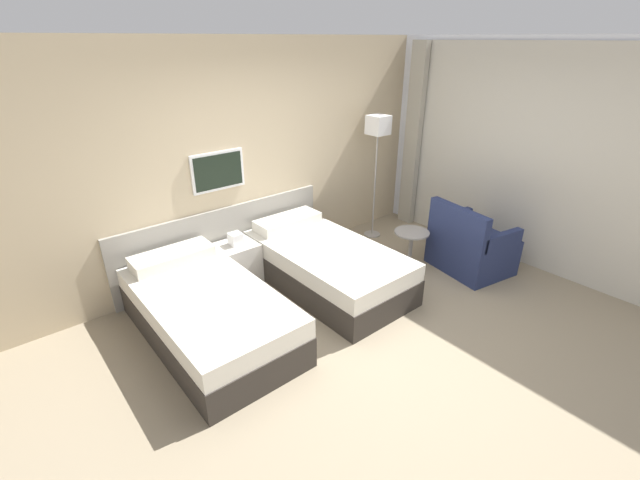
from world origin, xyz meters
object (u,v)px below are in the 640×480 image
(bed_near_door, at_px, (208,313))
(nightstand, at_px, (238,262))
(bed_near_window, at_px, (326,265))
(side_table, at_px, (411,242))
(armchair, at_px, (470,248))
(floor_lamp, at_px, (378,135))

(bed_near_door, height_order, nightstand, bed_near_door)
(bed_near_door, distance_m, bed_near_window, 1.50)
(bed_near_door, relative_size, nightstand, 3.15)
(bed_near_window, bearing_deg, bed_near_door, 180.00)
(bed_near_window, relative_size, side_table, 4.11)
(nightstand, height_order, side_table, nightstand)
(nightstand, distance_m, armchair, 2.87)
(nightstand, xyz_separation_m, floor_lamp, (2.20, -0.10, 1.23))
(nightstand, bearing_deg, armchair, -33.76)
(bed_near_door, xyz_separation_m, floor_lamp, (2.95, 0.63, 1.22))
(nightstand, bearing_deg, bed_near_door, -135.81)
(bed_near_window, bearing_deg, nightstand, 135.81)
(bed_near_door, bearing_deg, floor_lamp, 12.04)
(floor_lamp, distance_m, side_table, 1.54)
(bed_near_door, bearing_deg, armchair, -15.42)
(floor_lamp, bearing_deg, nightstand, 177.39)
(bed_near_door, relative_size, armchair, 2.02)
(bed_near_window, relative_size, floor_lamp, 1.15)
(side_table, distance_m, armchair, 0.74)
(bed_near_window, height_order, side_table, bed_near_window)
(bed_near_window, distance_m, side_table, 1.17)
(nightstand, bearing_deg, floor_lamp, -2.61)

